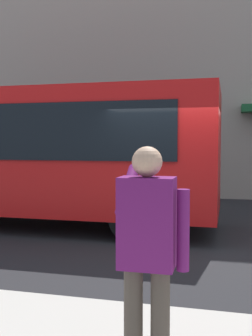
# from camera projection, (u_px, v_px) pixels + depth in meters

# --- Properties ---
(ground_plane) EXTENTS (60.00, 60.00, 0.00)m
(ground_plane) POSITION_uv_depth(u_px,v_px,m) (178.00, 241.00, 7.77)
(ground_plane) COLOR #232326
(building_facade_far) EXTENTS (28.00, 1.55, 12.00)m
(building_facade_far) POSITION_uv_depth(u_px,v_px,m) (203.00, 24.00, 13.99)
(building_facade_far) COLOR #A89E8E
(building_facade_far) RESTS_ON ground_plane
(red_bus) EXTENTS (9.05, 2.54, 3.08)m
(red_bus) POSITION_uv_depth(u_px,v_px,m) (18.00, 152.00, 9.32)
(red_bus) COLOR red
(red_bus) RESTS_ON ground_plane
(pedestrian_photographer) EXTENTS (0.53, 0.52, 1.70)m
(pedestrian_photographer) POSITION_uv_depth(u_px,v_px,m) (148.00, 244.00, 2.93)
(pedestrian_photographer) COLOR #4C4238
(pedestrian_photographer) RESTS_ON sidewalk_curb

